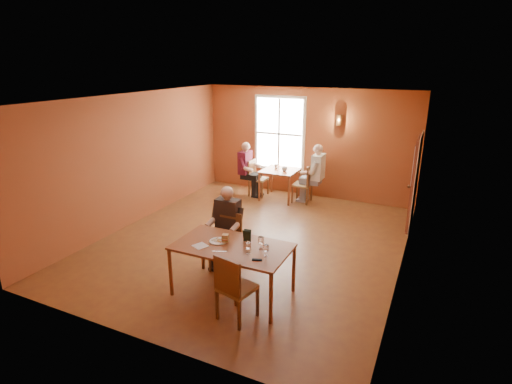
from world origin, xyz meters
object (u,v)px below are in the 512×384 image
at_px(chair_diner_maroon, 259,178).
at_px(diner_maroon, 258,170).
at_px(main_table, 233,270).
at_px(second_table, 280,184).
at_px(chair_empty, 237,286).
at_px(chair_diner_main, 225,243).
at_px(chair_diner_white, 302,184).
at_px(diner_main, 224,233).
at_px(diner_white, 304,175).

relative_size(chair_diner_maroon, diner_maroon, 0.69).
xyz_separation_m(main_table, second_table, (-1.09, 4.77, -0.02)).
xyz_separation_m(chair_empty, second_table, (-1.47, 5.33, -0.12)).
bearing_deg(chair_diner_maroon, chair_diner_main, 16.74).
relative_size(chair_diner_white, chair_diner_maroon, 1.01).
xyz_separation_m(chair_diner_maroon, diner_maroon, (-0.03, 0.00, 0.23)).
bearing_deg(chair_diner_white, diner_maroon, 90.00).
bearing_deg(chair_diner_main, diner_main, 90.00).
distance_m(chair_diner_main, chair_diner_maroon, 4.30).
xyz_separation_m(main_table, chair_diner_white, (-0.44, 4.77, 0.08)).
distance_m(chair_empty, diner_maroon, 5.75).
bearing_deg(main_table, chair_diner_maroon, 110.04).
height_order(diner_main, diner_maroon, diner_maroon).
xyz_separation_m(chair_diner_main, chair_empty, (0.88, -1.21, 0.01)).
relative_size(second_table, chair_diner_white, 0.91).
relative_size(chair_diner_main, chair_empty, 0.98).
height_order(chair_diner_main, second_table, chair_diner_main).
xyz_separation_m(chair_diner_white, diner_maroon, (-1.33, 0.00, 0.22)).
relative_size(chair_diner_main, diner_main, 0.72).
bearing_deg(chair_empty, diner_white, 111.06).
relative_size(main_table, diner_maroon, 1.25).
height_order(second_table, chair_diner_maroon, chair_diner_maroon).
xyz_separation_m(chair_diner_white, chair_diner_maroon, (-1.30, 0.00, -0.00)).
relative_size(chair_diner_main, diner_white, 0.68).
relative_size(chair_diner_main, second_table, 1.12).
distance_m(chair_empty, chair_diner_white, 5.39).
xyz_separation_m(second_table, chair_diner_white, (0.65, 0.00, 0.10)).
bearing_deg(diner_maroon, chair_diner_white, 90.00).
bearing_deg(chair_diner_white, diner_main, 179.15).
bearing_deg(diner_white, chair_diner_main, 178.73).
bearing_deg(chair_diner_maroon, chair_diner_white, 90.00).
height_order(diner_main, second_table, diner_main).
xyz_separation_m(main_table, diner_white, (-0.41, 4.77, 0.34)).
relative_size(main_table, second_table, 1.97).
xyz_separation_m(second_table, diner_maroon, (-0.68, 0.00, 0.32)).
xyz_separation_m(main_table, diner_main, (-0.50, 0.62, 0.30)).
xyz_separation_m(diner_main, diner_white, (0.09, 4.15, 0.05)).
bearing_deg(chair_empty, chair_diner_white, 111.37).
relative_size(chair_diner_main, chair_diner_maroon, 1.02).
distance_m(diner_main, diner_white, 4.15).
distance_m(diner_main, second_table, 4.20).
bearing_deg(diner_maroon, diner_white, 90.00).
height_order(main_table, chair_empty, chair_empty).
xyz_separation_m(second_table, chair_diner_maroon, (-0.65, 0.00, 0.10)).
height_order(chair_empty, second_table, chair_empty).
distance_m(chair_empty, chair_diner_maroon, 5.73).
relative_size(main_table, diner_white, 1.19).
bearing_deg(diner_main, chair_diner_white, -90.85).
bearing_deg(chair_diner_main, diner_maroon, -72.88).
bearing_deg(diner_main, second_table, -81.92).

